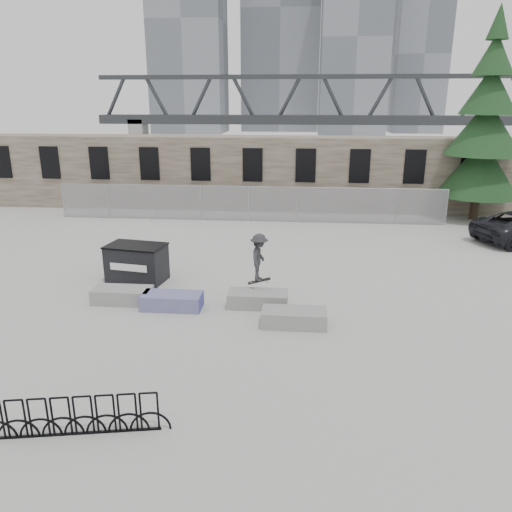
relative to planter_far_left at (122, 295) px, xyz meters
The scene contains 13 objects.
ground 3.11m from the planter_far_left, ahead, with size 120.00×120.00×0.00m, color #AEAEA9.
stone_wall 16.47m from the planter_far_left, 79.09° to the left, with size 36.00×2.58×4.50m.
chainlink_fence 12.72m from the planter_far_left, 75.90° to the left, with size 22.06×0.06×2.02m.
planter_far_left is the anchor object (origin of this frame).
planter_center_left 1.87m from the planter_far_left, 10.89° to the right, with size 2.00×0.90×0.51m.
planter_center_right 4.69m from the planter_far_left, ahead, with size 2.00×0.90×0.51m.
planter_offset 6.08m from the planter_far_left, 12.64° to the right, with size 2.00×0.90×0.51m.
dumpster 2.20m from the planter_far_left, 94.22° to the left, with size 2.37×1.67×1.44m.
bike_rack 7.19m from the planter_far_left, 78.45° to the right, with size 3.98×0.80×0.90m.
spruce_tree 21.87m from the planter_far_left, 40.95° to the left, with size 4.48×4.48×11.50m.
skyline_towers 95.88m from the planter_far_left, 88.72° to the left, with size 58.00×28.00×48.00m.
truss_bridge 56.49m from the planter_far_left, 76.56° to the left, with size 70.00×3.00×9.80m.
skateboarder 4.90m from the planter_far_left, ahead, with size 0.81×1.13×1.78m.
Camera 1 is at (2.94, -15.33, 6.74)m, focal length 35.00 mm.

